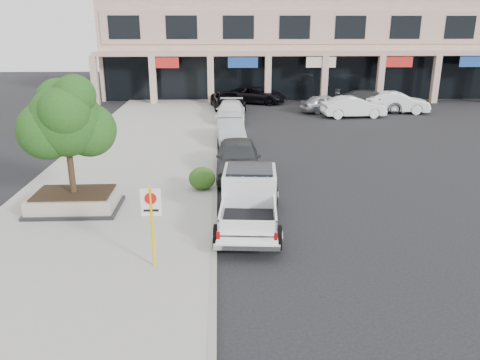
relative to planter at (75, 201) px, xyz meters
name	(u,v)px	position (x,y,z in m)	size (l,w,h in m)	color
ground	(260,229)	(6.62, -1.76, -0.48)	(120.00, 120.00, 0.00)	black
sidewalk	(128,176)	(1.12, 4.24, -0.40)	(8.00, 52.00, 0.15)	gray
curb	(215,175)	(5.07, 4.24, -0.40)	(0.20, 52.00, 0.15)	gray
strip_mall	(311,45)	(14.62, 32.17, 4.27)	(40.55, 12.43, 9.50)	tan
planter	(75,201)	(0.00, 0.00, 0.00)	(3.20, 2.20, 0.68)	black
planter_tree	(71,120)	(0.13, 0.15, 2.94)	(2.90, 2.55, 4.00)	black
no_parking_sign	(152,217)	(3.45, -4.44, 1.16)	(0.55, 0.09, 2.30)	yellow
hedge	(202,178)	(4.57, 2.02, 0.14)	(1.10, 0.99, 0.94)	#174012
pickup_truck	(249,201)	(6.27, -1.35, 0.41)	(2.07, 5.59, 1.76)	white
curb_car_a	(238,158)	(6.13, 4.30, 0.36)	(1.97, 4.91, 1.67)	#2C2F31
curb_car_b	(231,132)	(5.97, 10.53, 0.24)	(1.51, 4.32, 1.42)	#A1A3A9
curb_car_c	(231,112)	(6.13, 17.24, 0.25)	(2.03, 5.00, 1.45)	white
curb_car_d	(228,101)	(6.03, 22.28, 0.25)	(2.42, 5.24, 1.46)	black
lot_car_a	(326,103)	(13.83, 20.73, 0.23)	(1.67, 4.15, 1.42)	#A8A9B0
lot_car_b	(353,107)	(15.43, 18.53, 0.30)	(1.65, 4.73, 1.56)	white
lot_car_c	(371,101)	(17.56, 21.07, 0.36)	(2.34, 5.76, 1.67)	#292C2E
lot_car_d	(256,95)	(8.62, 25.58, 0.26)	(2.45, 5.32, 1.48)	black
lot_car_e	(379,102)	(18.20, 21.08, 0.28)	(1.79, 4.45, 1.52)	gray
lot_car_f	(397,102)	(19.41, 20.34, 0.34)	(1.72, 4.94, 1.63)	white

